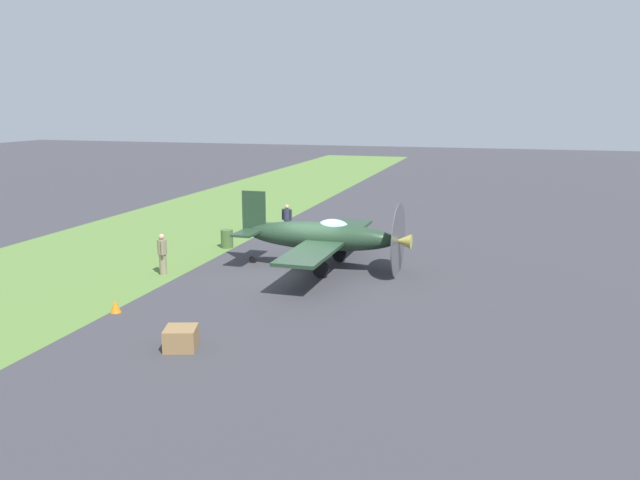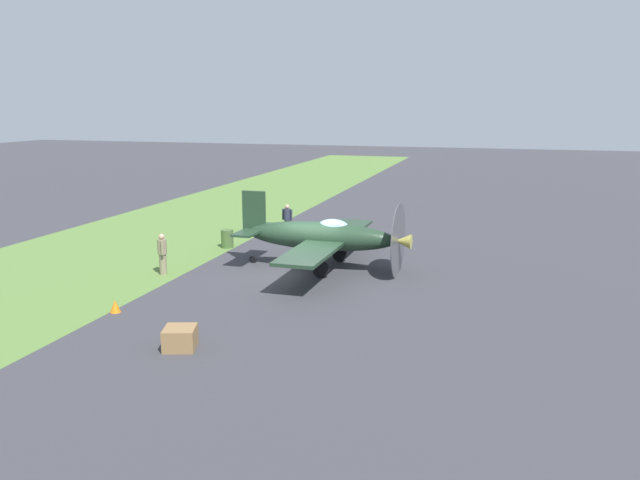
# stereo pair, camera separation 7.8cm
# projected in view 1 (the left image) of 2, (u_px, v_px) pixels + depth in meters

# --- Properties ---
(ground_plane) EXTENTS (160.00, 160.00, 0.00)m
(ground_plane) POSITION_uv_depth(u_px,v_px,m) (300.00, 275.00, 26.07)
(ground_plane) COLOR #38383D
(grass_verge) EXTENTS (120.00, 11.00, 0.01)m
(grass_verge) POSITION_uv_depth(u_px,v_px,m) (89.00, 258.00, 28.90)
(grass_verge) COLOR #567A38
(grass_verge) RESTS_ON ground
(airplane_lead) EXTENTS (9.44, 7.51, 3.38)m
(airplane_lead) POSITION_uv_depth(u_px,v_px,m) (323.00, 236.00, 26.88)
(airplane_lead) COLOR #233D28
(airplane_lead) RESTS_ON ground
(ground_crew_chief) EXTENTS (0.55, 0.38, 1.73)m
(ground_crew_chief) POSITION_uv_depth(u_px,v_px,m) (162.00, 253.00, 26.00)
(ground_crew_chief) COLOR #847A5B
(ground_crew_chief) RESTS_ON ground
(ground_crew_mechanic) EXTENTS (0.38, 0.62, 1.73)m
(ground_crew_mechanic) POSITION_uv_depth(u_px,v_px,m) (287.00, 220.00, 33.49)
(ground_crew_mechanic) COLOR #2D3342
(ground_crew_mechanic) RESTS_ON ground
(fuel_drum) EXTENTS (0.60, 0.60, 0.90)m
(fuel_drum) POSITION_uv_depth(u_px,v_px,m) (227.00, 239.00, 30.99)
(fuel_drum) COLOR #476633
(fuel_drum) RESTS_ON ground
(supply_crate) EXTENTS (1.13, 1.13, 0.64)m
(supply_crate) POSITION_uv_depth(u_px,v_px,m) (181.00, 338.00, 18.21)
(supply_crate) COLOR olive
(supply_crate) RESTS_ON ground
(runway_marker_cone) EXTENTS (0.36, 0.36, 0.44)m
(runway_marker_cone) POSITION_uv_depth(u_px,v_px,m) (115.00, 306.00, 21.41)
(runway_marker_cone) COLOR orange
(runway_marker_cone) RESTS_ON ground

